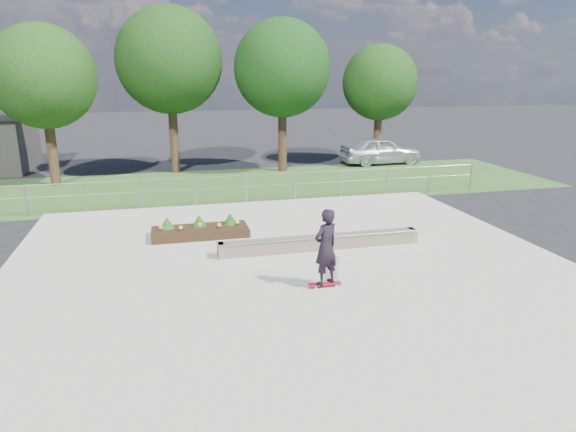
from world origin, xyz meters
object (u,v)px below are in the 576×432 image
Objects in this scene: skateboarder at (326,247)px; grind_ledge at (321,242)px; parked_car at (380,150)px; planter_bed at (200,230)px.

grind_ledge is at bearing 74.78° from skateboarder.
skateboarder is at bearing 150.00° from parked_car.
parked_car is at bearing 59.90° from grind_ledge.
planter_bed is 5.54m from skateboarder.
grind_ledge is 3.97m from planter_bed.
grind_ledge is 2.85m from skateboarder.
parked_car reaches higher than planter_bed.
parked_car reaches higher than grind_ledge.
grind_ledge is 3.09× the size of skateboarder.
planter_bed is 0.66× the size of parked_car.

